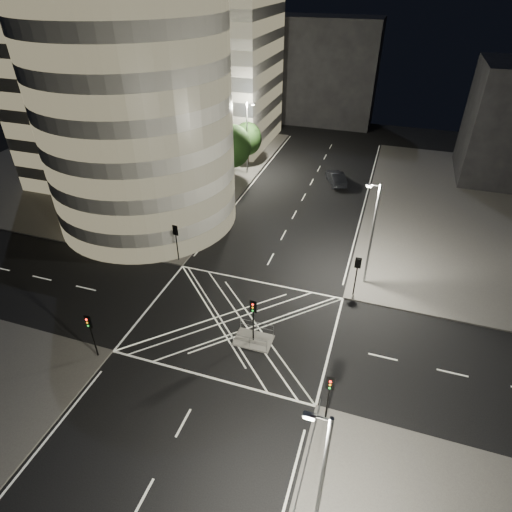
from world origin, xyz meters
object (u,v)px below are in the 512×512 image
(central_island, at_px, (253,340))
(street_lamp_left_far, at_px, (247,136))
(street_lamp_left_near, at_px, (191,189))
(traffic_signal_island, at_px, (253,313))
(traffic_signal_nr, at_px, (329,391))
(street_lamp_right_far, at_px, (372,232))
(traffic_signal_nl, at_px, (90,329))
(traffic_signal_fr, at_px, (357,269))
(traffic_signal_fl, at_px, (176,236))
(street_lamp_right_near, at_px, (320,480))
(sedan, at_px, (336,178))

(central_island, distance_m, street_lamp_left_far, 33.95)
(street_lamp_left_near, bearing_deg, traffic_signal_island, -49.73)
(traffic_signal_nr, xyz_separation_m, street_lamp_right_far, (0.64, 15.80, 2.63))
(traffic_signal_nl, relative_size, street_lamp_left_far, 0.40)
(traffic_signal_fr, bearing_deg, street_lamp_left_near, 164.08)
(traffic_signal_fl, distance_m, street_lamp_left_far, 23.36)
(street_lamp_left_far, relative_size, street_lamp_right_far, 1.00)
(traffic_signal_island, bearing_deg, traffic_signal_fr, 50.67)
(street_lamp_left_far, bearing_deg, traffic_signal_nl, -89.01)
(central_island, xyz_separation_m, street_lamp_right_near, (7.44, -12.50, 5.47))
(traffic_signal_island, xyz_separation_m, sedan, (1.20, 32.07, -2.06))
(traffic_signal_fl, relative_size, street_lamp_left_near, 0.40)
(traffic_signal_nl, xyz_separation_m, street_lamp_right_near, (18.24, -7.20, 2.63))
(traffic_signal_fl, distance_m, street_lamp_left_near, 5.86)
(traffic_signal_nl, bearing_deg, traffic_signal_fl, 90.00)
(traffic_signal_fr, height_order, traffic_signal_nr, same)
(central_island, xyz_separation_m, street_lamp_left_far, (-11.44, 31.50, 5.47))
(traffic_signal_fr, bearing_deg, street_lamp_right_far, 73.89)
(traffic_signal_island, bearing_deg, central_island, 0.00)
(street_lamp_right_far, bearing_deg, traffic_signal_nl, -139.09)
(traffic_signal_fl, height_order, street_lamp_left_near, street_lamp_left_near)
(street_lamp_left_near, height_order, street_lamp_left_far, same)
(traffic_signal_nl, relative_size, street_lamp_right_near, 0.40)
(traffic_signal_fr, bearing_deg, central_island, -129.33)
(street_lamp_left_far, bearing_deg, traffic_signal_fl, -88.43)
(traffic_signal_nl, bearing_deg, central_island, 26.14)
(central_island, distance_m, traffic_signal_fr, 11.10)
(central_island, distance_m, traffic_signal_fl, 13.91)
(traffic_signal_nl, bearing_deg, street_lamp_right_near, -21.55)
(traffic_signal_island, distance_m, street_lamp_right_far, 13.13)
(central_island, xyz_separation_m, traffic_signal_fr, (6.80, 8.30, 2.84))
(traffic_signal_nl, distance_m, traffic_signal_island, 12.03)
(traffic_signal_nl, xyz_separation_m, street_lamp_left_near, (-0.64, 18.80, 2.63))
(traffic_signal_island, relative_size, street_lamp_left_near, 0.40)
(traffic_signal_island, xyz_separation_m, street_lamp_left_far, (-11.44, 31.50, 2.63))
(traffic_signal_nr, relative_size, street_lamp_right_near, 0.40)
(central_island, bearing_deg, street_lamp_right_far, 54.70)
(street_lamp_left_near, bearing_deg, street_lamp_right_far, -9.03)
(central_island, height_order, street_lamp_right_near, street_lamp_right_near)
(street_lamp_left_near, bearing_deg, traffic_signal_fl, -83.03)
(central_island, relative_size, street_lamp_right_far, 0.30)
(traffic_signal_nr, bearing_deg, traffic_signal_nl, 180.00)
(street_lamp_left_near, height_order, street_lamp_right_far, same)
(traffic_signal_island, xyz_separation_m, street_lamp_right_near, (7.44, -12.50, 2.63))
(traffic_signal_nl, height_order, traffic_signal_nr, same)
(traffic_signal_nl, xyz_separation_m, traffic_signal_nr, (17.60, 0.00, 0.00))
(traffic_signal_fl, distance_m, street_lamp_right_far, 18.55)
(traffic_signal_fl, height_order, traffic_signal_nl, same)
(traffic_signal_nl, bearing_deg, traffic_signal_fr, 37.69)
(street_lamp_left_far, height_order, street_lamp_right_far, same)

